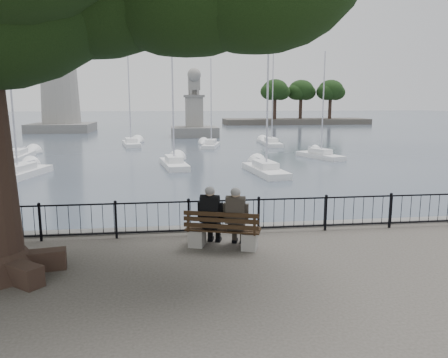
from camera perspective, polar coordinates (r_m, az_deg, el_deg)
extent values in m
cube|color=#615E5B|center=(13.19, -0.28, -8.63)|extent=(200.00, 0.40, 1.20)
plane|color=#364252|center=(112.51, -6.55, 7.67)|extent=(260.00, 260.00, 0.00)
cube|color=black|center=(12.31, 0.00, -2.84)|extent=(22.00, 0.04, 0.04)
cube|color=black|center=(12.52, 0.00, -6.55)|extent=(22.00, 0.04, 0.04)
cube|color=gray|center=(11.57, -3.53, -7.62)|extent=(0.51, 0.57, 0.44)
cube|color=gray|center=(11.31, 3.36, -8.04)|extent=(0.51, 0.57, 0.44)
cube|color=black|center=(11.34, -0.13, -6.59)|extent=(1.99, 1.12, 0.04)
cube|color=black|center=(10.98, -0.43, -5.41)|extent=(1.84, 0.65, 0.43)
cube|color=black|center=(11.38, -1.74, -5.86)|extent=(0.47, 0.43, 0.26)
cube|color=black|center=(11.16, -1.89, -4.02)|extent=(0.53, 0.39, 0.64)
sphere|color=tan|center=(11.10, -1.85, -1.72)|extent=(0.25, 0.25, 0.25)
ellipsoid|color=gray|center=(11.07, -1.88, -1.56)|extent=(0.26, 0.26, 0.22)
cube|color=black|center=(11.78, -1.39, -7.18)|extent=(0.47, 0.55, 0.48)
cube|color=black|center=(11.25, 1.58, -6.04)|extent=(0.47, 0.43, 0.26)
cube|color=black|center=(11.04, 1.49, -4.18)|extent=(0.53, 0.39, 0.64)
sphere|color=tan|center=(10.97, 1.54, -1.86)|extent=(0.25, 0.25, 0.25)
ellipsoid|color=gray|center=(10.94, 1.52, -1.69)|extent=(0.26, 0.26, 0.22)
cube|color=black|center=(11.65, 1.83, -7.37)|extent=(0.47, 0.55, 0.48)
cube|color=#615E5B|center=(73.39, -20.37, 6.29)|extent=(9.27, 9.27, 1.40)
cone|color=gray|center=(73.64, -20.94, 15.26)|extent=(5.93, 5.93, 22.25)
cube|color=#615E5B|center=(59.65, -3.90, 6.15)|extent=(6.20, 6.20, 1.40)
cube|color=gray|center=(59.52, -3.93, 8.61)|extent=(2.27, 2.68, 4.13)
cube|color=#615E5B|center=(59.50, -3.95, 10.74)|extent=(2.68, 3.09, 0.30)
cube|color=gray|center=(59.83, -3.98, 11.58)|extent=(1.34, 2.27, 1.45)
cube|color=gray|center=(58.82, -3.93, 12.31)|extent=(1.55, 1.03, 1.65)
sphere|color=gray|center=(58.46, -3.92, 13.44)|extent=(1.76, 1.76, 1.76)
cube|color=white|center=(30.33, -25.12, 0.37)|extent=(2.78, 5.86, 0.63)
cube|color=white|center=(30.25, -25.19, 1.30)|extent=(1.63, 2.50, 0.47)
cylinder|color=silver|center=(29.69, -26.14, 11.13)|extent=(0.13, 0.13, 10.76)
cube|color=white|center=(32.05, -6.54, 1.75)|extent=(2.18, 5.45, 0.59)
cube|color=white|center=(31.98, -6.56, 2.64)|extent=(1.36, 2.29, 0.44)
cylinder|color=silver|center=(31.43, -6.73, 11.59)|extent=(0.12, 0.12, 10.34)
cube|color=white|center=(28.99, 5.40, 0.88)|extent=(2.20, 5.69, 0.62)
cube|color=white|center=(28.91, 5.42, 1.86)|extent=(1.39, 2.38, 0.46)
cylinder|color=silver|center=(28.34, 5.74, 12.39)|extent=(0.12, 0.12, 10.95)
cube|color=white|center=(37.73, 12.42, 2.84)|extent=(3.02, 5.07, 0.54)
cube|color=white|center=(37.67, 12.45, 3.60)|extent=(1.64, 2.22, 0.41)
cylinder|color=silver|center=(37.19, 12.82, 9.60)|extent=(0.11, 0.11, 8.30)
cube|color=white|center=(39.99, -25.35, 2.50)|extent=(1.73, 5.61, 0.62)
cube|color=white|center=(39.93, -25.40, 3.21)|extent=(1.21, 2.30, 0.46)
cylinder|color=silver|center=(39.44, -26.14, 10.85)|extent=(0.12, 0.12, 11.05)
cube|color=white|center=(45.69, -1.70, 4.31)|extent=(2.41, 4.91, 0.53)
cube|color=white|center=(45.65, -1.70, 4.94)|extent=(1.40, 2.10, 0.39)
cylinder|color=silver|center=(45.19, -1.70, 10.07)|extent=(0.11, 0.11, 8.56)
cube|color=white|center=(47.67, 6.16, 4.50)|extent=(1.62, 5.43, 0.60)
cube|color=white|center=(47.62, 6.17, 5.10)|extent=(1.15, 2.22, 0.45)
cylinder|color=silver|center=(47.15, 6.36, 10.44)|extent=(0.12, 0.12, 9.27)
cube|color=white|center=(48.13, -12.01, 4.39)|extent=(2.46, 5.70, 0.61)
cube|color=white|center=(48.09, -12.03, 4.99)|extent=(1.49, 2.41, 0.46)
cylinder|color=silver|center=(47.65, -12.35, 12.47)|extent=(0.12, 0.12, 12.92)
cube|color=#3E3A34|center=(93.34, 9.32, 7.42)|extent=(30.00, 8.00, 1.20)
cylinder|color=black|center=(90.02, 6.64, 8.98)|extent=(0.70, 0.70, 4.00)
ellipsoid|color=black|center=(90.03, 6.69, 11.52)|extent=(5.20, 5.20, 4.16)
cylinder|color=black|center=(93.55, 9.96, 8.94)|extent=(0.70, 0.70, 4.00)
ellipsoid|color=black|center=(93.56, 10.03, 11.38)|extent=(5.20, 5.20, 4.16)
cylinder|color=black|center=(94.55, 13.65, 8.82)|extent=(0.70, 0.70, 4.00)
ellipsoid|color=black|center=(94.56, 13.76, 11.24)|extent=(5.20, 5.20, 4.16)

